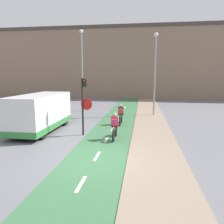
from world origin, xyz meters
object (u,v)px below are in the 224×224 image
street_lamp_far (82,63)px  van (41,113)px  traffic_light_pole (84,100)px  cyclist_far (121,115)px  street_lamp_sidewalk (155,66)px  cyclist_near (115,127)px

street_lamp_far → van: (-0.46, -8.10, -3.53)m
traffic_light_pole → van: bearing=168.8°
cyclist_far → street_lamp_sidewalk: bearing=59.0°
van → cyclist_near: bearing=-13.9°
traffic_light_pole → cyclist_near: bearing=-18.1°
street_lamp_sidewalk → cyclist_near: bearing=-107.4°
cyclist_near → van: (-4.85, 1.20, 0.44)m
street_lamp_far → cyclist_far: size_ratio=4.55×
street_lamp_far → cyclist_far: 8.10m
street_lamp_far → street_lamp_sidewalk: street_lamp_far is taller
street_lamp_far → cyclist_far: street_lamp_far is taller
cyclist_near → street_lamp_sidewalk: bearing=72.6°
street_lamp_sidewalk → traffic_light_pole: bearing=-120.8°
van → cyclist_far: bearing=27.8°
traffic_light_pole → van: size_ratio=0.62×
cyclist_far → cyclist_near: bearing=-89.4°
street_lamp_far → van: street_lamp_far is taller
cyclist_near → van: 5.01m
street_lamp_far → cyclist_near: 11.02m
street_lamp_far → van: size_ratio=1.44×
van → street_lamp_sidewalk: bearing=42.6°
traffic_light_pole → street_lamp_far: size_ratio=0.43×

